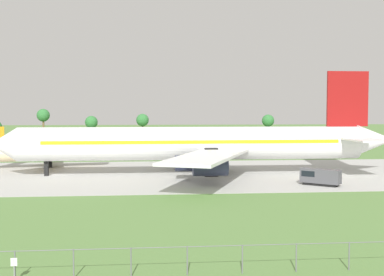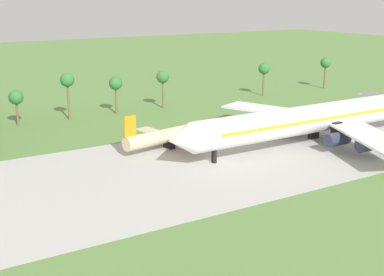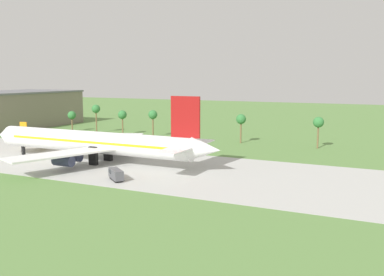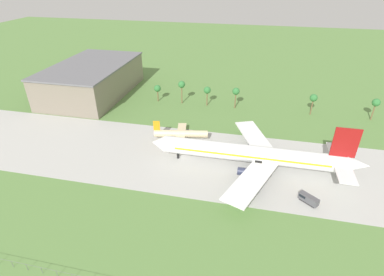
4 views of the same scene
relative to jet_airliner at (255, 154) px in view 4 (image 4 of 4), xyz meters
name	(u,v)px [view 4 (image 4 of 4)]	position (x,y,z in m)	size (l,w,h in m)	color
ground_plane	(181,157)	(-26.93, 0.77, -5.64)	(600.00, 600.00, 0.00)	#5B8442
taxiway_strip	(181,157)	(-26.93, 0.77, -5.63)	(320.00, 44.00, 0.02)	#B2B2AD
jet_airliner	(255,154)	(0.00, 0.00, 0.00)	(75.20, 55.65, 19.14)	white
regional_aircraft	(181,134)	(-30.45, 13.60, -2.85)	(22.23, 20.17, 8.50)	beige
baggage_tug	(308,199)	(17.04, -15.04, -4.24)	(6.02, 5.42, 2.60)	black
terminal_building	(93,79)	(-90.86, 53.20, 2.83)	(36.72, 61.20, 16.92)	slate
palm_tree_row	(242,93)	(-8.51, 50.76, 2.88)	(108.51, 3.60, 12.19)	brown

